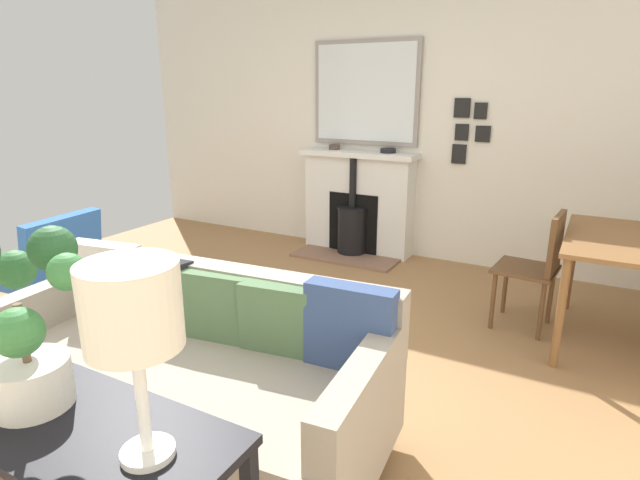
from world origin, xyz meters
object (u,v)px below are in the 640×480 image
at_px(mantel_bowl_far, 388,150).
at_px(ottoman, 271,308).
at_px(armchair_accent, 51,264).
at_px(dining_table, 630,254).
at_px(potted_plant, 10,311).
at_px(dining_chair_near_fireplace, 539,262).
at_px(table_lamp_far_end, 132,313).
at_px(console_table, 8,410).
at_px(fireplace, 357,207).
at_px(mantel_bowl_near, 334,147).
at_px(sofa, 189,372).

bearing_deg(mantel_bowl_far, ottoman, 1.04).
relative_size(armchair_accent, dining_table, 0.75).
height_order(potted_plant, dining_chair_near_fireplace, potted_plant).
bearing_deg(table_lamp_far_end, dining_table, 157.87).
distance_m(console_table, dining_table, 3.40).
distance_m(fireplace, mantel_bowl_near, 0.66).
bearing_deg(mantel_bowl_far, table_lamp_far_end, 12.86).
bearing_deg(table_lamp_far_end, mantel_bowl_near, -159.41).
bearing_deg(table_lamp_far_end, mantel_bowl_far, -167.14).
xyz_separation_m(console_table, table_lamp_far_end, (0.00, 0.64, 0.48)).
relative_size(sofa, dining_table, 1.80).
height_order(mantel_bowl_near, dining_chair_near_fireplace, mantel_bowl_near).
bearing_deg(ottoman, fireplace, -170.95).
bearing_deg(console_table, sofa, -179.51).
distance_m(mantel_bowl_far, dining_chair_near_fireplace, 1.97).
distance_m(armchair_accent, console_table, 2.20).
height_order(fireplace, sofa, fireplace).
distance_m(ottoman, armchair_accent, 1.62).
bearing_deg(armchair_accent, mantel_bowl_far, 150.62).
bearing_deg(armchair_accent, fireplace, 155.32).
bearing_deg(potted_plant, console_table, -96.51).
xyz_separation_m(fireplace, sofa, (3.09, 0.55, -0.11)).
bearing_deg(potted_plant, armchair_accent, -125.11).
bearing_deg(table_lamp_far_end, dining_chair_near_fireplace, 167.21).
height_order(potted_plant, dining_table, potted_plant).
relative_size(mantel_bowl_near, potted_plant, 0.20).
relative_size(sofa, dining_chair_near_fireplace, 2.31).
xyz_separation_m(armchair_accent, table_lamp_far_end, (1.32, 2.38, 0.68)).
xyz_separation_m(ottoman, dining_chair_near_fireplace, (-1.05, 1.52, 0.26)).
height_order(fireplace, console_table, fireplace).
height_order(fireplace, armchair_accent, fireplace).
xyz_separation_m(dining_table, dining_chair_near_fireplace, (0.01, -0.52, -0.14)).
relative_size(ottoman, console_table, 0.45).
xyz_separation_m(mantel_bowl_near, sofa, (3.14, 0.84, -0.71)).
xyz_separation_m(mantel_bowl_far, armchair_accent, (2.63, -1.48, -0.61)).
xyz_separation_m(armchair_accent, potted_plant, (1.34, 1.90, 0.59)).
distance_m(sofa, armchair_accent, 1.81).
distance_m(mantel_bowl_far, potted_plant, 3.99).
height_order(sofa, ottoman, sofa).
xyz_separation_m(fireplace, mantel_bowl_far, (-0.04, 0.29, 0.59)).
xyz_separation_m(armchair_accent, dining_table, (-1.56, 3.56, 0.18)).
bearing_deg(mantel_bowl_near, mantel_bowl_far, 90.00).
bearing_deg(armchair_accent, dining_table, 113.73).
distance_m(armchair_accent, table_lamp_far_end, 2.81).
xyz_separation_m(sofa, table_lamp_far_end, (0.81, 0.64, 0.77)).
bearing_deg(dining_chair_near_fireplace, sofa, -32.16).
bearing_deg(ottoman, armchair_accent, -71.46).
bearing_deg(armchair_accent, sofa, 73.82).
xyz_separation_m(mantel_bowl_far, console_table, (3.95, 0.27, -0.41)).
bearing_deg(mantel_bowl_near, potted_plant, 14.19).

